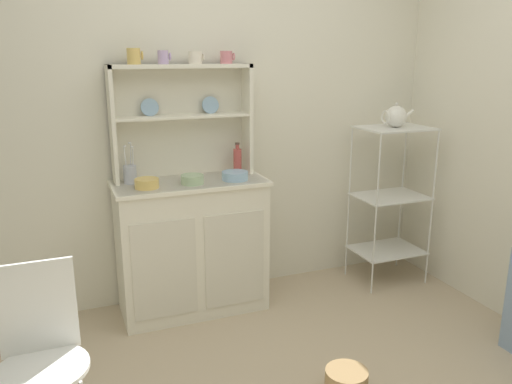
% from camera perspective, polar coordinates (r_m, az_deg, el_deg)
% --- Properties ---
extents(wall_back, '(3.84, 0.05, 2.50)m').
position_cam_1_polar(wall_back, '(3.48, -4.96, 8.57)').
color(wall_back, silver).
rests_on(wall_back, ground).
extents(hutch_cabinet, '(0.95, 0.45, 0.87)m').
position_cam_1_polar(hutch_cabinet, '(3.37, -7.15, -5.81)').
color(hutch_cabinet, silver).
rests_on(hutch_cabinet, ground).
extents(hutch_shelf_unit, '(0.89, 0.18, 0.71)m').
position_cam_1_polar(hutch_shelf_unit, '(3.32, -8.34, 8.73)').
color(hutch_shelf_unit, silver).
rests_on(hutch_shelf_unit, hutch_cabinet).
extents(bakers_rack, '(0.49, 0.37, 1.15)m').
position_cam_1_polar(bakers_rack, '(3.83, 14.70, 0.16)').
color(bakers_rack, silver).
rests_on(bakers_rack, ground).
extents(wire_chair, '(0.36, 0.36, 0.85)m').
position_cam_1_polar(wire_chair, '(2.30, -22.79, -15.54)').
color(wire_chair, white).
rests_on(wire_chair, ground).
extents(floor_basket, '(0.21, 0.21, 0.13)m').
position_cam_1_polar(floor_basket, '(2.75, 9.97, -20.08)').
color(floor_basket, '#93754C').
rests_on(floor_basket, ground).
extents(cup_gold_0, '(0.09, 0.08, 0.09)m').
position_cam_1_polar(cup_gold_0, '(3.21, -13.37, 14.44)').
color(cup_gold_0, '#DBB760').
rests_on(cup_gold_0, hutch_shelf_unit).
extents(cup_lilac_1, '(0.08, 0.06, 0.08)m').
position_cam_1_polar(cup_lilac_1, '(3.24, -10.22, 14.49)').
color(cup_lilac_1, '#B79ECC').
rests_on(cup_lilac_1, hutch_shelf_unit).
extents(cup_cream_2, '(0.10, 0.08, 0.08)m').
position_cam_1_polar(cup_cream_2, '(3.29, -6.73, 14.58)').
color(cup_cream_2, silver).
rests_on(cup_cream_2, hutch_shelf_unit).
extents(cup_rose_3, '(0.09, 0.08, 0.08)m').
position_cam_1_polar(cup_rose_3, '(3.35, -3.28, 14.69)').
color(cup_rose_3, '#D17A84').
rests_on(cup_rose_3, hutch_shelf_unit).
extents(bowl_mixing_large, '(0.14, 0.14, 0.06)m').
position_cam_1_polar(bowl_mixing_large, '(3.11, -12.01, 0.95)').
color(bowl_mixing_large, '#DBB760').
rests_on(bowl_mixing_large, hutch_cabinet).
extents(bowl_floral_medium, '(0.14, 0.14, 0.06)m').
position_cam_1_polar(bowl_floral_medium, '(3.16, -7.08, 1.40)').
color(bowl_floral_medium, '#9EB78E').
rests_on(bowl_floral_medium, hutch_cabinet).
extents(bowl_cream_small, '(0.17, 0.17, 0.05)m').
position_cam_1_polar(bowl_cream_small, '(3.24, -2.34, 1.82)').
color(bowl_cream_small, '#8EB2D1').
rests_on(bowl_cream_small, hutch_cabinet).
extents(jam_bottle, '(0.05, 0.05, 0.21)m').
position_cam_1_polar(jam_bottle, '(3.40, -2.07, 3.52)').
color(jam_bottle, '#B74C47').
rests_on(jam_bottle, hutch_cabinet).
extents(utensil_jar, '(0.08, 0.08, 0.25)m').
position_cam_1_polar(utensil_jar, '(3.24, -13.79, 1.98)').
color(utensil_jar, '#B2B7C6').
rests_on(utensil_jar, hutch_cabinet).
extents(porcelain_teapot, '(0.24, 0.15, 0.17)m').
position_cam_1_polar(porcelain_teapot, '(3.73, 15.23, 8.09)').
color(porcelain_teapot, white).
rests_on(porcelain_teapot, bakers_rack).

